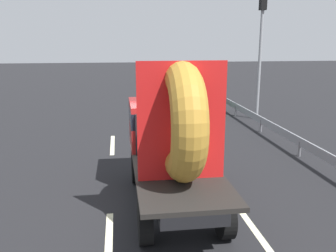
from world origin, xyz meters
The scene contains 10 objects.
ground_plane centered at (0.00, 0.00, 0.00)m, with size 120.00×120.00×0.00m, color black.
flatbed_truck centered at (0.23, -0.23, 1.80)m, with size 2.02×5.38×3.73m.
distant_sedan centered at (3.45, 11.69, 0.68)m, with size 1.66×3.87×1.26m.
traffic_light centered at (6.23, 9.09, 4.18)m, with size 0.42×0.36×6.49m.
guardrail centered at (5.38, 4.56, 0.53)m, with size 0.10×14.62×0.71m.
lane_dash_left_near centered at (-1.38, -2.23, 0.00)m, with size 2.76×0.16×0.01m, color beige.
lane_dash_left_far centered at (-1.38, 5.19, 0.00)m, with size 2.77×0.16×0.01m, color beige.
lane_dash_right_near centered at (1.84, -2.68, 0.00)m, with size 2.99×0.16×0.01m, color beige.
lane_dash_right_far centered at (1.84, 5.49, 0.00)m, with size 2.31×0.16×0.01m, color beige.
oncoming_car centered at (3.75, 23.49, 0.69)m, with size 1.68×3.93×1.28m.
Camera 1 is at (-1.09, -9.09, 4.15)m, focal length 38.78 mm.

